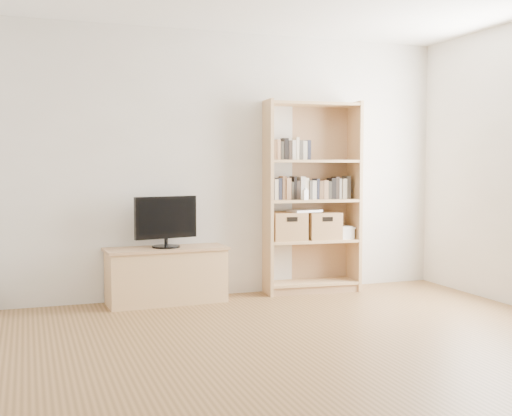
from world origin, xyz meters
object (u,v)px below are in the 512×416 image
tv_stand (166,276)px  laptop (304,211)px  bookshelf (312,197)px  baby_monitor (305,195)px  television (166,222)px  basket_right (323,226)px  basket_left (288,226)px

tv_stand → laptop: 1.54m
tv_stand → bookshelf: bookshelf is taller
bookshelf → baby_monitor: bookshelf is taller
tv_stand → baby_monitor: (1.39, -0.07, 0.75)m
bookshelf → television: size_ratio=3.18×
tv_stand → basket_right: basket_right is taller
baby_monitor → tv_stand: bearing=162.3°
tv_stand → basket_left: basket_left is taller
baby_monitor → laptop: bearing=55.7°
tv_stand → baby_monitor: baby_monitor is taller
bookshelf → basket_right: bearing=-2.6°
television → basket_left: 1.26m
baby_monitor → basket_right: size_ratio=0.30×
bookshelf → basket_left: size_ratio=5.67×
tv_stand → television: size_ratio=1.79×
bookshelf → baby_monitor: bearing=-135.0°
baby_monitor → basket_left: (-0.14, 0.11, -0.32)m
bookshelf → basket_left: bearing=-178.8°
baby_monitor → basket_right: bearing=4.8°
bookshelf → basket_right: bookshelf is taller
bookshelf → basket_right: 0.32m
laptop → basket_left: bearing=165.2°
baby_monitor → basket_left: size_ratio=0.29×
tv_stand → basket_left: 1.32m
tv_stand → basket_left: bearing=-0.3°
basket_right → laptop: bearing=-178.3°
basket_left → basket_right: 0.38m
baby_monitor → laptop: baby_monitor is taller
bookshelf → baby_monitor: (-0.12, -0.10, 0.03)m
television → basket_right: 1.63m
tv_stand → basket_right: bearing=-1.9°
basket_right → laptop: 0.25m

